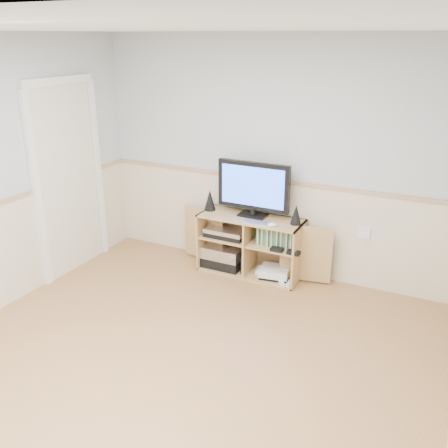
{
  "coord_description": "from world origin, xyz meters",
  "views": [
    {
      "loc": [
        1.81,
        -2.57,
        2.48
      ],
      "look_at": [
        -0.07,
        1.2,
        0.87
      ],
      "focal_mm": 40.0,
      "sensor_mm": 36.0,
      "label": 1
    }
  ],
  "objects_px": {
    "monitor": "(253,187)",
    "game_consoles": "(274,272)",
    "media_cabinet": "(252,243)",
    "keyboard": "(258,223)"
  },
  "relations": [
    {
      "from": "monitor",
      "to": "game_consoles",
      "type": "relative_size",
      "value": 1.74
    },
    {
      "from": "media_cabinet",
      "to": "keyboard",
      "type": "height_order",
      "value": "keyboard"
    },
    {
      "from": "media_cabinet",
      "to": "monitor",
      "type": "bearing_deg",
      "value": -90.0
    },
    {
      "from": "media_cabinet",
      "to": "monitor",
      "type": "height_order",
      "value": "monitor"
    },
    {
      "from": "monitor",
      "to": "game_consoles",
      "type": "height_order",
      "value": "monitor"
    },
    {
      "from": "media_cabinet",
      "to": "keyboard",
      "type": "relative_size",
      "value": 5.79
    },
    {
      "from": "media_cabinet",
      "to": "game_consoles",
      "type": "relative_size",
      "value": 3.82
    },
    {
      "from": "media_cabinet",
      "to": "monitor",
      "type": "relative_size",
      "value": 2.19
    },
    {
      "from": "game_consoles",
      "to": "media_cabinet",
      "type": "bearing_deg",
      "value": 167.46
    },
    {
      "from": "monitor",
      "to": "keyboard",
      "type": "bearing_deg",
      "value": -52.69
    }
  ]
}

